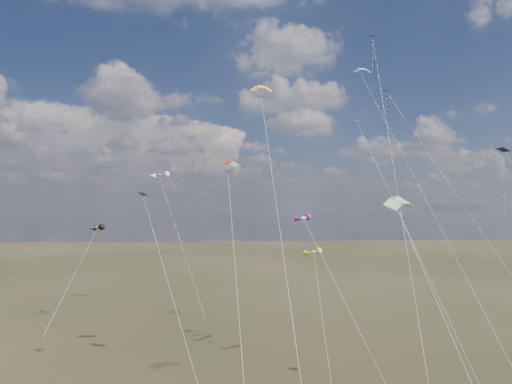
{
  "coord_description": "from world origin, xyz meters",
  "views": [
    {
      "loc": [
        -3.62,
        -34.96,
        17.15
      ],
      "look_at": [
        0.0,
        18.0,
        19.0
      ],
      "focal_mm": 32.0,
      "sensor_mm": 36.0,
      "label": 1
    }
  ],
  "objects": [
    {
      "name": "novelty_blue_yellow",
      "position": [
        6.25,
        15.33,
        12.17
      ],
      "size": [
        2.04,
        11.32,
        12.67
      ],
      "color": "#2280D0",
      "rests_on": "ground"
    },
    {
      "name": "parafoil_blue_white",
      "position": [
        14.55,
        23.39,
        35.23
      ],
      "size": [
        6.53,
        27.73,
        36.11
      ],
      "color": "#1365B3",
      "rests_on": "ground"
    },
    {
      "name": "parafoil_striped",
      "position": [
        9.83,
        -0.99,
        17.69
      ],
      "size": [
        3.57,
        14.76,
        18.47
      ],
      "color": "#FEF722",
      "rests_on": "ground"
    },
    {
      "name": "diamond_black_mid",
      "position": [
        -10.06,
        10.08,
        13.17
      ],
      "size": [
        7.56,
        9.64,
        18.76
      ],
      "color": "black",
      "rests_on": "ground"
    },
    {
      "name": "novelty_white_purple",
      "position": [
        5.6,
        17.74,
        15.92
      ],
      "size": [
        7.52,
        10.72,
        16.43
      ],
      "color": "silver",
      "rests_on": "ground"
    },
    {
      "name": "diamond_orange_center",
      "position": [
        13.63,
        12.37,
        19.38
      ],
      "size": [
        8.47,
        13.08,
        27.21
      ],
      "color": "orange",
      "rests_on": "ground"
    },
    {
      "name": "parafoil_yellow",
      "position": [
        0.19,
        12.5,
        29.74
      ],
      "size": [
        2.59,
        23.87,
        30.54
      ],
      "color": "yellow",
      "rests_on": "ground"
    },
    {
      "name": "diamond_black_high",
      "position": [
        21.28,
        29.62,
        29.83
      ],
      "size": [
        10.84,
        25.51,
        34.94
      ],
      "color": "black",
      "rests_on": "ground"
    },
    {
      "name": "parafoil_tricolor",
      "position": [
        -3.31,
        12.75,
        21.78
      ],
      "size": [
        2.65,
        17.59,
        22.47
      ],
      "color": "gold",
      "rests_on": "ground"
    },
    {
      "name": "diamond_navy_right",
      "position": [
        20.31,
        1.54,
        18.33
      ],
      "size": [
        1.58,
        20.03,
        22.31
      ],
      "color": "#0B0B47",
      "rests_on": "ground"
    },
    {
      "name": "novelty_redwhite_stripe",
      "position": [
        -15.07,
        45.74,
        22.83
      ],
      "size": [
        10.42,
        11.67,
        23.51
      ],
      "color": "red",
      "rests_on": "ground"
    },
    {
      "name": "novelty_orange_black",
      "position": [
        -23.1,
        36.01,
        14.1
      ],
      "size": [
        5.66,
        10.69,
        14.69
      ],
      "color": "orange",
      "rests_on": "ground"
    },
    {
      "name": "diamond_navy_tall",
      "position": [
        14.32,
        17.66,
        33.19
      ],
      "size": [
        4.32,
        25.22,
        38.7
      ],
      "color": "#0E1A4F",
      "rests_on": "ground"
    }
  ]
}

